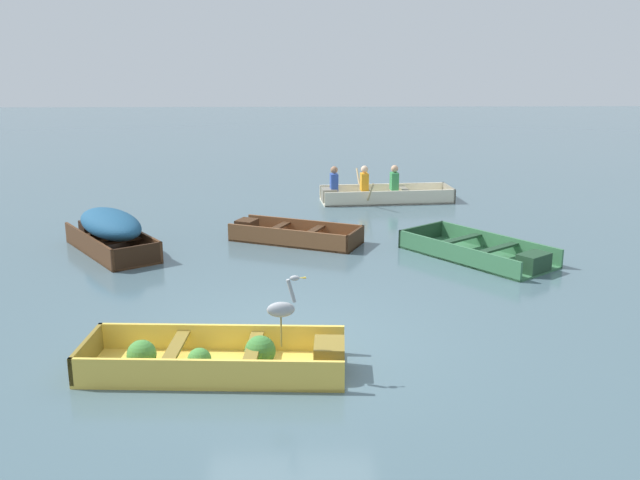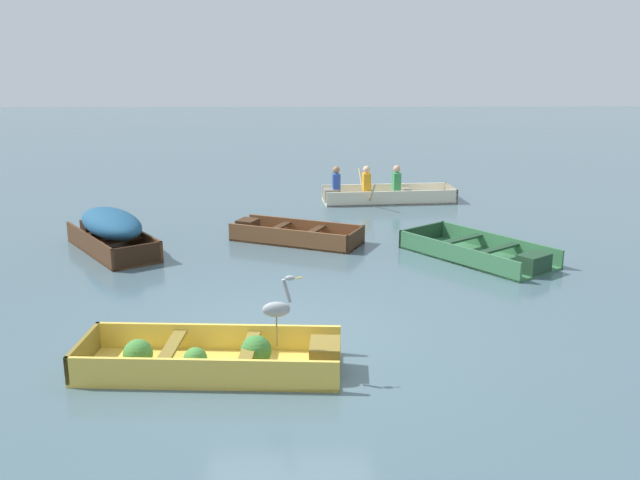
% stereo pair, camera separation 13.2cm
% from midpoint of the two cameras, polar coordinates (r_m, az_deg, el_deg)
% --- Properties ---
extents(ground_plane, '(80.00, 80.00, 0.00)m').
position_cam_midpoint_polar(ground_plane, '(9.53, -2.90, -7.95)').
color(ground_plane, '#47606B').
extents(dinghy_yellow_foreground, '(3.16, 1.26, 0.41)m').
position_cam_midpoint_polar(dinghy_yellow_foreground, '(8.69, -8.35, -9.38)').
color(dinghy_yellow_foreground, '#E5BC47').
rests_on(dinghy_yellow_foreground, ground).
extents(skiff_wooden_brown_near_moored, '(2.72, 1.87, 0.36)m').
position_cam_midpoint_polar(skiff_wooden_brown_near_moored, '(14.24, -2.66, 0.39)').
color(skiff_wooden_brown_near_moored, brown).
rests_on(skiff_wooden_brown_near_moored, ground).
extents(skiff_dark_varnish_mid_moored, '(2.22, 2.62, 0.81)m').
position_cam_midpoint_polar(skiff_dark_varnish_mid_moored, '(13.99, -16.70, 0.91)').
color(skiff_dark_varnish_mid_moored, '#4C2D19').
rests_on(skiff_dark_varnish_mid_moored, ground).
extents(skiff_green_far_moored, '(2.70, 2.97, 0.35)m').
position_cam_midpoint_polar(skiff_green_far_moored, '(13.33, 12.61, -1.03)').
color(skiff_green_far_moored, '#387047').
rests_on(skiff_green_far_moored, ground).
extents(rowboat_cream_with_crew, '(3.37, 2.28, 0.92)m').
position_cam_midpoint_polar(rowboat_cream_with_crew, '(18.05, 4.41, 3.76)').
color(rowboat_cream_with_crew, beige).
rests_on(rowboat_cream_with_crew, ground).
extents(heron_on_dinghy, '(0.46, 0.17, 0.84)m').
position_cam_midpoint_polar(heron_on_dinghy, '(8.14, -3.51, -5.40)').
color(heron_on_dinghy, olive).
rests_on(heron_on_dinghy, dinghy_yellow_foreground).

